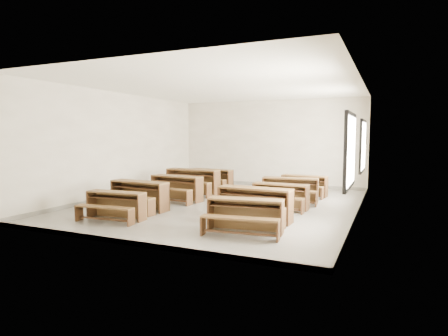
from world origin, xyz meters
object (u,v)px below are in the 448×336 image
at_px(desk_set_4, 211,177).
at_px(desk_set_9, 304,184).
at_px(desk_set_1, 138,193).
at_px(desk_set_3, 192,180).
at_px(desk_set_0, 115,203).
at_px(desk_set_7, 280,194).
at_px(desk_set_5, 245,213).
at_px(desk_set_6, 254,202).
at_px(desk_set_2, 176,186).
at_px(desk_set_8, 290,188).

relative_size(desk_set_4, desk_set_9, 1.08).
height_order(desk_set_1, desk_set_3, desk_set_3).
relative_size(desk_set_0, desk_set_9, 0.97).
height_order(desk_set_1, desk_set_7, desk_set_1).
xyz_separation_m(desk_set_4, desk_set_9, (3.33, -0.20, -0.03)).
distance_m(desk_set_4, desk_set_9, 3.34).
height_order(desk_set_4, desk_set_5, desk_set_4).
xyz_separation_m(desk_set_5, desk_set_6, (-0.15, 0.98, 0.05)).
bearing_deg(desk_set_2, desk_set_0, -83.99).
bearing_deg(desk_set_3, desk_set_4, 89.63).
height_order(desk_set_6, desk_set_9, desk_set_6).
bearing_deg(desk_set_4, desk_set_1, -86.15).
bearing_deg(desk_set_0, desk_set_8, 46.78).
bearing_deg(desk_set_2, desk_set_6, -22.45).
relative_size(desk_set_4, desk_set_8, 0.99).
height_order(desk_set_2, desk_set_3, desk_set_3).
height_order(desk_set_2, desk_set_7, desk_set_2).
bearing_deg(desk_set_2, desk_set_5, -33.83).
bearing_deg(desk_set_6, desk_set_3, 140.00).
xyz_separation_m(desk_set_1, desk_set_6, (3.13, -0.02, 0.01)).
height_order(desk_set_0, desk_set_8, desk_set_8).
bearing_deg(desk_set_3, desk_set_0, -85.40).
xyz_separation_m(desk_set_5, desk_set_7, (-0.02, 2.60, -0.01)).
xyz_separation_m(desk_set_0, desk_set_2, (-0.03, 2.65, 0.06)).
bearing_deg(desk_set_5, desk_set_4, 115.20).
distance_m(desk_set_1, desk_set_6, 3.13).
bearing_deg(desk_set_9, desk_set_7, -87.26).
height_order(desk_set_5, desk_set_9, desk_set_5).
bearing_deg(desk_set_0, desk_set_7, 37.75).
bearing_deg(desk_set_7, desk_set_9, 89.51).
xyz_separation_m(desk_set_2, desk_set_5, (3.11, -2.54, -0.03)).
relative_size(desk_set_2, desk_set_4, 1.04).
bearing_deg(desk_set_5, desk_set_2, 133.82).
relative_size(desk_set_3, desk_set_9, 1.22).
relative_size(desk_set_0, desk_set_5, 0.92).
distance_m(desk_set_2, desk_set_4, 2.60).
bearing_deg(desk_set_1, desk_set_9, 54.17).
bearing_deg(desk_set_3, desk_set_2, -80.97).
relative_size(desk_set_5, desk_set_7, 1.06).
height_order(desk_set_0, desk_set_7, desk_set_7).
xyz_separation_m(desk_set_8, desk_set_9, (0.12, 1.32, -0.03)).
bearing_deg(desk_set_1, desk_set_7, 30.93).
height_order(desk_set_0, desk_set_1, desk_set_1).
bearing_deg(desk_set_4, desk_set_5, -53.23).
relative_size(desk_set_5, desk_set_8, 0.95).
distance_m(desk_set_0, desk_set_8, 4.83).
bearing_deg(desk_set_6, desk_set_8, 89.31).
bearing_deg(desk_set_9, desk_set_6, -88.04).
xyz_separation_m(desk_set_5, desk_set_9, (0.11, 4.93, -0.01)).
bearing_deg(desk_set_5, desk_set_6, 92.00).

